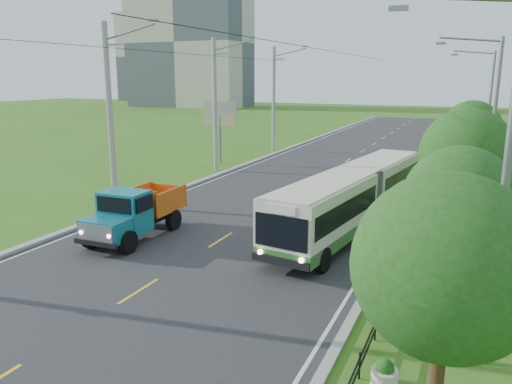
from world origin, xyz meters
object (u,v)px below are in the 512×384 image
Objects in this scene: tree_second at (461,207)px; streetlight_far at (487,108)px; planter_far at (447,183)px; bus at (354,194)px; tree_fifth at (472,133)px; billboard_left at (220,117)px; tree_back at (473,127)px; tree_third at (468,160)px; tree_front at (449,274)px; dump_truck at (135,210)px; pole_near at (111,116)px; streetlight_mid at (490,124)px; pole_far at (274,98)px; planter_mid at (438,211)px; pole_mid at (215,105)px; planter_near at (421,262)px; planter_front at (385,374)px; streetlight_near at (499,175)px; tree_fourth at (470,150)px.

tree_second is 0.58× the size of streetlight_far.
planter_far is 0.05× the size of bus.
tree_fifth is 1.12× the size of billboard_left.
billboard_left is at bearing 144.24° from bus.
tree_third is at bearing -90.00° from tree_back.
dump_truck is at bearing 147.42° from tree_front.
streetlight_mid is at bearing 14.81° from pole_near.
tree_second is 0.96× the size of tree_back.
streetlight_far reaches higher than bus.
tree_front is at bearing -63.82° from pole_far.
pole_far is at bearing 134.86° from streetlight_mid.
pole_far is at bearing 144.64° from tree_fifth.
pole_mid is at bearing 157.46° from planter_mid.
pole_near reaches higher than bus.
billboard_left is at bearing 105.11° from dump_truck.
planter_near is 12.38m from dump_truck.
planter_near is 0.12× the size of dump_truck.
pole_far reaches higher than planter_front.
streetlight_near reaches higher than tree_fifth.
tree_second is 1.02× the size of billboard_left.
planter_front is (16.86, -11.00, -4.81)m from pole_near.
tree_fourth is (0.00, 12.00, 0.07)m from tree_second.
tree_fifth is 7.97m from streetlight_far.
bus reaches higher than planter_near.
billboard_left is at bearing 130.01° from streetlight_near.
planter_near is (16.86, -15.00, -4.81)m from pole_mid.
streetlight_near is 1.62× the size of dump_truck.
planter_far is at bearing 3.39° from pole_mid.
tree_front reaches higher than dump_truck.
dump_truck is (-13.53, 8.65, -2.40)m from tree_front.
streetlight_mid is at bearing -26.40° from billboard_left.
streetlight_mid is (0.79, -12.14, 1.25)m from tree_back.
planter_far is at bearing 80.72° from bus.
tree_second is 29.20m from billboard_left.
tree_front reaches higher than tree_second.
pole_mid is at bearing 131.99° from streetlight_near.
streetlight_near is (0.79, -14.14, 1.32)m from tree_fourth.
tree_front is 0.97× the size of tree_fifth.
pole_far reaches higher than tree_front.
streetlight_near reaches higher than tree_second.
tree_third is at bearing 12.16° from dump_truck.
tree_front is at bearing -91.41° from streetlight_far.
streetlight_near is (0.79, -20.14, 1.05)m from tree_fifth.
tree_second is 0.95× the size of dump_truck.
streetlight_far is (0.79, 7.86, 1.05)m from tree_fifth.
streetlight_mid is at bearing 75.68° from planter_near.
tree_fourth is at bearing 169.85° from streetlight_mid.
planter_front is 12.84m from bus.
pole_near is 14.93× the size of planter_far.
pole_near is at bearing -134.86° from streetlight_far.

